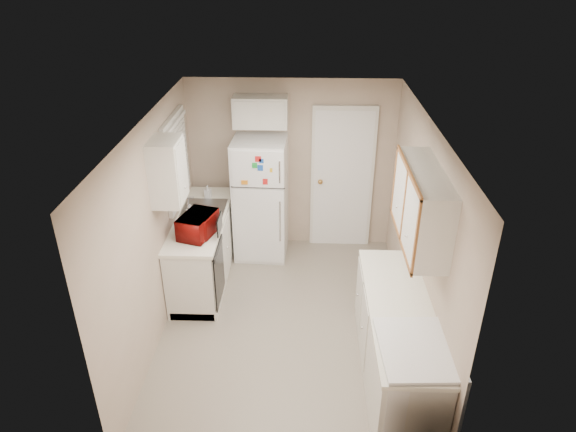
{
  "coord_description": "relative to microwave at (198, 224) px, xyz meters",
  "views": [
    {
      "loc": [
        0.19,
        -4.68,
        3.88
      ],
      "look_at": [
        0.0,
        0.5,
        1.15
      ],
      "focal_mm": 32.0,
      "sensor_mm": 36.0,
      "label": 1
    }
  ],
  "objects": [
    {
      "name": "upper_cabinet_left",
      "position": [
        -0.21,
        -0.24,
        0.75
      ],
      "size": [
        0.3,
        0.45,
        0.7
      ],
      "primitive_type": "cube",
      "color": "silver",
      "rests_on": "wall_left"
    },
    {
      "name": "stove",
      "position": [
        2.19,
        -1.85,
        -0.58
      ],
      "size": [
        0.67,
        0.81,
        0.95
      ],
      "primitive_type": "cube",
      "rotation": [
        0.0,
        0.0,
        0.05
      ],
      "color": "white",
      "rests_on": "floor"
    },
    {
      "name": "cabinet_over_fridge",
      "position": [
        0.64,
        1.29,
        0.95
      ],
      "size": [
        0.7,
        0.3,
        0.4
      ],
      "primitive_type": "cube",
      "color": "silver",
      "rests_on": "wall_back"
    },
    {
      "name": "sink",
      "position": [
        -0.06,
        0.59,
        -0.19
      ],
      "size": [
        0.54,
        0.74,
        0.16
      ],
      "primitive_type": "cube",
      "color": "gray",
      "rests_on": "left_counter"
    },
    {
      "name": "wall_front",
      "position": [
        1.04,
        -2.36,
        0.15
      ],
      "size": [
        2.8,
        2.8,
        0.0
      ],
      "primitive_type": "plane",
      "color": "#BBA591",
      "rests_on": "floor"
    },
    {
      "name": "upper_cabinet_right",
      "position": [
        2.29,
        -0.96,
        0.75
      ],
      "size": [
        0.3,
        1.2,
        0.7
      ],
      "primitive_type": "cube",
      "color": "silver",
      "rests_on": "wall_right"
    },
    {
      "name": "interior_door",
      "position": [
        1.74,
        1.4,
        -0.03
      ],
      "size": [
        0.86,
        0.06,
        2.08
      ],
      "primitive_type": "cube",
      "color": "white",
      "rests_on": "floor"
    },
    {
      "name": "soap_bottle",
      "position": [
        -0.07,
        1.01,
        -0.05
      ],
      "size": [
        0.09,
        0.09,
        0.17
      ],
      "primitive_type": "imported",
      "rotation": [
        0.0,
        0.0,
        -0.22
      ],
      "color": "white",
      "rests_on": "left_counter"
    },
    {
      "name": "dishwasher",
      "position": [
        0.23,
        -0.16,
        -0.56
      ],
      "size": [
        0.03,
        0.58,
        0.72
      ],
      "primitive_type": "cube",
      "color": "black",
      "rests_on": "floor"
    },
    {
      "name": "window_blinds",
      "position": [
        -0.32,
        0.59,
        0.55
      ],
      "size": [
        0.1,
        0.98,
        1.08
      ],
      "primitive_type": "cube",
      "color": "silver",
      "rests_on": "wall_left"
    },
    {
      "name": "floor",
      "position": [
        1.04,
        -0.46,
        -1.05
      ],
      "size": [
        3.8,
        3.8,
        0.0
      ],
      "primitive_type": "plane",
      "color": "#ACA08F",
      "rests_on": "ground"
    },
    {
      "name": "ceiling",
      "position": [
        1.04,
        -0.46,
        1.35
      ],
      "size": [
        3.8,
        3.8,
        0.0
      ],
      "primitive_type": "plane",
      "color": "white",
      "rests_on": "floor"
    },
    {
      "name": "refrigerator",
      "position": [
        0.63,
        1.12,
        -0.21
      ],
      "size": [
        0.72,
        0.7,
        1.69
      ],
      "primitive_type": "cube",
      "rotation": [
        0.0,
        0.0,
        -0.04
      ],
      "color": "white",
      "rests_on": "floor"
    },
    {
      "name": "wall_left",
      "position": [
        -0.36,
        -0.46,
        0.15
      ],
      "size": [
        3.8,
        3.8,
        0.0
      ],
      "primitive_type": "plane",
      "color": "#BBA591",
      "rests_on": "floor"
    },
    {
      "name": "wall_back",
      "position": [
        1.04,
        1.44,
        0.15
      ],
      "size": [
        2.8,
        2.8,
        0.0
      ],
      "primitive_type": "plane",
      "color": "#BBA591",
      "rests_on": "floor"
    },
    {
      "name": "left_counter",
      "position": [
        -0.06,
        0.44,
        -0.6
      ],
      "size": [
        0.6,
        1.8,
        0.9
      ],
      "primitive_type": "cube",
      "color": "silver",
      "rests_on": "floor"
    },
    {
      "name": "right_counter",
      "position": [
        2.14,
        -1.26,
        -0.6
      ],
      "size": [
        0.6,
        2.0,
        0.9
      ],
      "primitive_type": "cube",
      "color": "silver",
      "rests_on": "floor"
    },
    {
      "name": "microwave",
      "position": [
        0.0,
        0.0,
        0.0
      ],
      "size": [
        0.54,
        0.4,
        0.32
      ],
      "primitive_type": "imported",
      "rotation": [
        0.0,
        0.0,
        1.28
      ],
      "color": "maroon",
      "rests_on": "left_counter"
    },
    {
      "name": "wall_right",
      "position": [
        2.44,
        -0.46,
        0.15
      ],
      "size": [
        3.8,
        3.8,
        0.0
      ],
      "primitive_type": "plane",
      "color": "#BBA591",
      "rests_on": "floor"
    }
  ]
}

